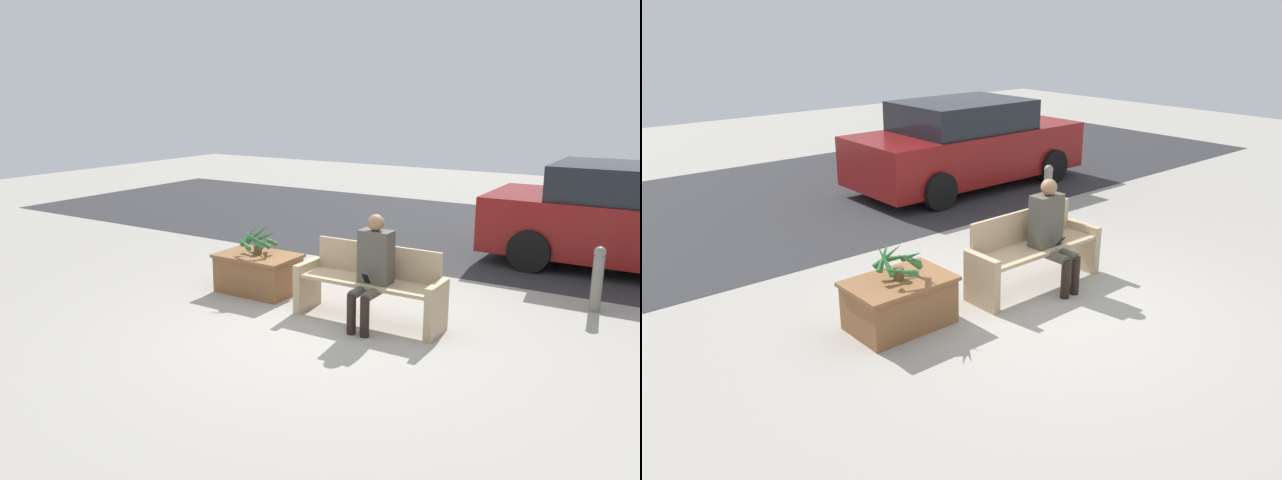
{
  "view_description": "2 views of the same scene",
  "coord_description": "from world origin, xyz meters",
  "views": [
    {
      "loc": [
        3.47,
        -5.64,
        2.59
      ],
      "look_at": [
        -0.43,
        0.55,
        0.86
      ],
      "focal_mm": 35.0,
      "sensor_mm": 36.0,
      "label": 1
    },
    {
      "loc": [
        -4.7,
        -4.11,
        3.01
      ],
      "look_at": [
        -0.74,
        0.53,
        0.8
      ],
      "focal_mm": 35.0,
      "sensor_mm": 36.0,
      "label": 2
    }
  ],
  "objects": [
    {
      "name": "road_surface",
      "position": [
        0.0,
        5.65,
        0.0
      ],
      "size": [
        20.0,
        6.0,
        0.01
      ],
      "primitive_type": "cube",
      "color": "#2D2D30",
      "rests_on": "ground_plane"
    },
    {
      "name": "bench",
      "position": [
        0.29,
        0.49,
        0.44
      ],
      "size": [
        1.76,
        0.5,
        0.88
      ],
      "color": "tan",
      "rests_on": "ground_plane"
    },
    {
      "name": "person_seated",
      "position": [
        0.4,
        0.32,
        0.71
      ],
      "size": [
        0.37,
        0.56,
        1.29
      ],
      "color": "#4C473D",
      "rests_on": "ground_plane"
    },
    {
      "name": "ground_plane",
      "position": [
        0.0,
        0.0,
        0.0
      ],
      "size": [
        30.0,
        30.0,
        0.0
      ],
      "primitive_type": "plane",
      "color": "#9E998E"
    },
    {
      "name": "parked_car",
      "position": [
        2.68,
        4.43,
        0.77
      ],
      "size": [
        4.41,
        1.98,
        1.57
      ],
      "color": "maroon",
      "rests_on": "ground_plane"
    },
    {
      "name": "potted_plant",
      "position": [
        -1.46,
        0.66,
        0.71
      ],
      "size": [
        0.56,
        0.57,
        0.39
      ],
      "color": "brown",
      "rests_on": "planter_box"
    },
    {
      "name": "bollard_post",
      "position": [
        2.47,
        2.22,
        0.43
      ],
      "size": [
        0.14,
        0.14,
        0.81
      ],
      "color": "slate",
      "rests_on": "ground_plane"
    },
    {
      "name": "planter_box",
      "position": [
        -1.47,
        0.66,
        0.28
      ],
      "size": [
        1.06,
        0.71,
        0.51
      ],
      "color": "brown",
      "rests_on": "ground_plane"
    }
  ]
}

